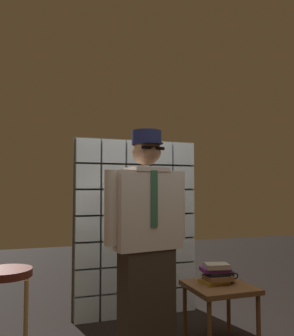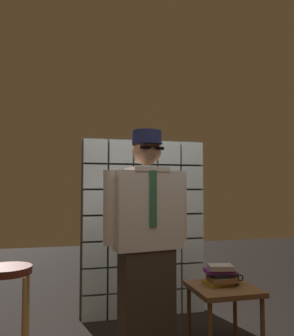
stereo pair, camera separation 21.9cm
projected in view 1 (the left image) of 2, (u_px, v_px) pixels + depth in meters
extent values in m
cube|color=silver|center=(86.00, 309.00, 3.44)|extent=(0.24, 0.08, 0.24)
cube|color=silver|center=(112.00, 306.00, 3.52)|extent=(0.24, 0.08, 0.24)
cube|color=silver|center=(137.00, 304.00, 3.60)|extent=(0.24, 0.08, 0.24)
cube|color=silver|center=(161.00, 301.00, 3.69)|extent=(0.24, 0.08, 0.24)
cube|color=silver|center=(183.00, 299.00, 3.77)|extent=(0.24, 0.08, 0.24)
cube|color=silver|center=(87.00, 282.00, 3.45)|extent=(0.24, 0.08, 0.24)
cube|color=silver|center=(112.00, 280.00, 3.54)|extent=(0.24, 0.08, 0.24)
cube|color=silver|center=(137.00, 278.00, 3.62)|extent=(0.24, 0.08, 0.24)
cube|color=silver|center=(161.00, 276.00, 3.70)|extent=(0.24, 0.08, 0.24)
cube|color=silver|center=(183.00, 274.00, 3.79)|extent=(0.24, 0.08, 0.24)
cube|color=silver|center=(87.00, 255.00, 3.47)|extent=(0.24, 0.08, 0.24)
cube|color=silver|center=(113.00, 254.00, 3.55)|extent=(0.24, 0.08, 0.24)
cube|color=silver|center=(137.00, 252.00, 3.64)|extent=(0.24, 0.08, 0.24)
cube|color=silver|center=(161.00, 251.00, 3.72)|extent=(0.24, 0.08, 0.24)
cube|color=silver|center=(183.00, 250.00, 3.81)|extent=(0.24, 0.08, 0.24)
cube|color=silver|center=(87.00, 229.00, 3.49)|extent=(0.24, 0.08, 0.24)
cube|color=silver|center=(113.00, 228.00, 3.57)|extent=(0.24, 0.08, 0.24)
cube|color=silver|center=(137.00, 227.00, 3.65)|extent=(0.24, 0.08, 0.24)
cube|color=silver|center=(161.00, 226.00, 3.74)|extent=(0.24, 0.08, 0.24)
cube|color=silver|center=(183.00, 225.00, 3.82)|extent=(0.24, 0.08, 0.24)
cube|color=silver|center=(87.00, 202.00, 3.50)|extent=(0.24, 0.08, 0.24)
cube|color=silver|center=(113.00, 202.00, 3.59)|extent=(0.24, 0.08, 0.24)
cube|color=silver|center=(137.00, 202.00, 3.67)|extent=(0.24, 0.08, 0.24)
cube|color=silver|center=(161.00, 202.00, 3.75)|extent=(0.24, 0.08, 0.24)
cube|color=silver|center=(183.00, 201.00, 3.84)|extent=(0.24, 0.08, 0.24)
cube|color=silver|center=(88.00, 176.00, 3.52)|extent=(0.24, 0.08, 0.24)
cube|color=silver|center=(113.00, 177.00, 3.60)|extent=(0.24, 0.08, 0.24)
cube|color=silver|center=(137.00, 177.00, 3.69)|extent=(0.24, 0.08, 0.24)
cube|color=silver|center=(161.00, 177.00, 3.77)|extent=(0.24, 0.08, 0.24)
cube|color=silver|center=(183.00, 178.00, 3.86)|extent=(0.24, 0.08, 0.24)
cube|color=silver|center=(88.00, 151.00, 3.54)|extent=(0.24, 0.08, 0.24)
cube|color=silver|center=(113.00, 152.00, 3.62)|extent=(0.24, 0.08, 0.24)
cube|color=silver|center=(137.00, 152.00, 3.70)|extent=(0.24, 0.08, 0.24)
cube|color=silver|center=(160.00, 153.00, 3.79)|extent=(0.24, 0.08, 0.24)
cube|color=silver|center=(182.00, 154.00, 3.87)|extent=(0.24, 0.08, 0.24)
cube|color=#4C4438|center=(136.00, 227.00, 3.70)|extent=(1.34, 0.02, 1.87)
cube|color=#382D23|center=(147.00, 305.00, 2.65)|extent=(0.44, 0.27, 0.85)
cube|color=silver|center=(147.00, 210.00, 2.69)|extent=(0.56, 0.32, 0.60)
cube|color=#33664C|center=(154.00, 198.00, 2.59)|extent=(0.06, 0.02, 0.42)
cube|color=silver|center=(147.00, 170.00, 2.71)|extent=(0.33, 0.29, 0.04)
sphere|color=#A87A5B|center=(147.00, 151.00, 2.72)|extent=(0.23, 0.23, 0.23)
ellipsoid|color=black|center=(150.00, 155.00, 2.67)|extent=(0.16, 0.10, 0.10)
cube|color=black|center=(153.00, 148.00, 2.63)|extent=(0.19, 0.05, 0.02)
cylinder|color=#191E47|center=(152.00, 143.00, 2.65)|extent=(0.20, 0.20, 0.01)
cylinder|color=#191E47|center=(147.00, 138.00, 2.73)|extent=(0.23, 0.23, 0.11)
cylinder|color=silver|center=(178.00, 206.00, 2.84)|extent=(0.12, 0.12, 0.55)
cylinder|color=silver|center=(111.00, 208.00, 2.55)|extent=(0.12, 0.12, 0.55)
cylinder|color=#592319|center=(6.00, 273.00, 2.28)|extent=(0.34, 0.34, 0.05)
cylinder|color=tan|center=(26.00, 324.00, 2.42)|extent=(0.03, 0.03, 0.73)
cube|color=brown|center=(220.00, 287.00, 2.92)|extent=(0.52, 0.52, 0.04)
cylinder|color=brown|center=(209.00, 331.00, 2.62)|extent=(0.04, 0.04, 0.47)
cylinder|color=brown|center=(259.00, 324.00, 2.76)|extent=(0.04, 0.04, 0.47)
cylinder|color=brown|center=(185.00, 312.00, 3.04)|extent=(0.04, 0.04, 0.47)
cylinder|color=brown|center=(229.00, 307.00, 3.18)|extent=(0.04, 0.04, 0.47)
cube|color=olive|center=(214.00, 282.00, 2.96)|extent=(0.24, 0.19, 0.03)
cube|color=brown|center=(218.00, 278.00, 2.95)|extent=(0.22, 0.19, 0.04)
cube|color=black|center=(217.00, 274.00, 2.95)|extent=(0.18, 0.15, 0.03)
cube|color=#591E66|center=(215.00, 270.00, 2.96)|extent=(0.26, 0.20, 0.03)
cube|color=gray|center=(217.00, 266.00, 2.94)|extent=(0.22, 0.19, 0.04)
cylinder|color=black|center=(230.00, 277.00, 2.98)|extent=(0.08, 0.08, 0.09)
torus|color=black|center=(235.00, 276.00, 3.00)|extent=(0.06, 0.01, 0.06)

